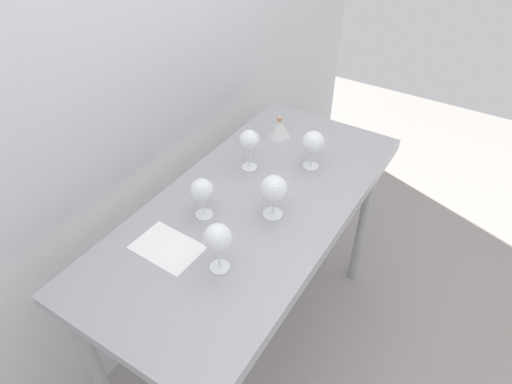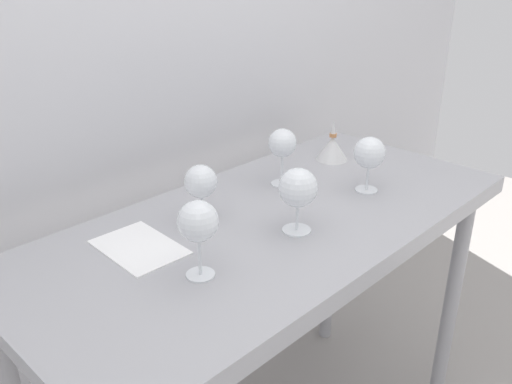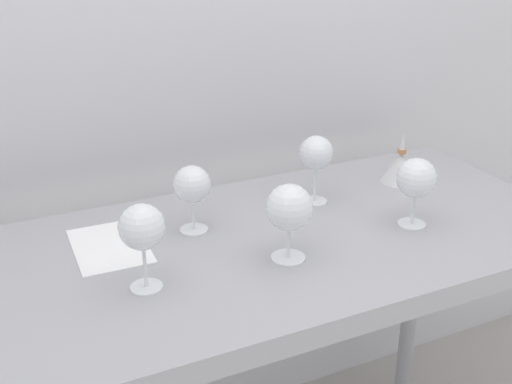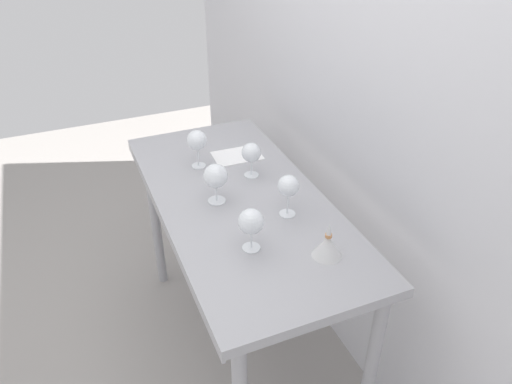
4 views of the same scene
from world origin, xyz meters
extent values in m
plane|color=#99948F|center=(0.00, 0.00, 0.00)|extent=(6.00, 6.00, 0.00)
cube|color=silver|center=(0.00, 0.49, 1.30)|extent=(3.80, 0.04, 2.60)
cube|color=#A0A0A5|center=(0.00, 0.00, 0.88)|extent=(1.40, 0.64, 0.04)
cube|color=#A0A0A5|center=(0.00, -0.33, 0.88)|extent=(1.40, 0.01, 0.05)
cylinder|color=#A0A0A5|center=(-0.64, -0.26, 0.43)|extent=(0.05, 0.05, 0.86)
cylinder|color=#A0A0A5|center=(-0.64, 0.26, 0.43)|extent=(0.05, 0.05, 0.86)
cylinder|color=#A0A0A5|center=(0.64, 0.26, 0.43)|extent=(0.05, 0.05, 0.86)
cylinder|color=white|center=(-0.32, -0.08, 0.90)|extent=(0.06, 0.06, 0.00)
cylinder|color=white|center=(-0.32, -0.08, 0.95)|extent=(0.01, 0.01, 0.09)
sphere|color=white|center=(-0.32, -0.08, 1.03)|extent=(0.09, 0.09, 0.09)
cylinder|color=maroon|center=(-0.32, -0.08, 1.02)|extent=(0.06, 0.06, 0.03)
cylinder|color=white|center=(0.31, -0.08, 0.90)|extent=(0.06, 0.06, 0.00)
cylinder|color=white|center=(0.31, -0.08, 0.94)|extent=(0.01, 0.01, 0.07)
sphere|color=white|center=(0.31, -0.08, 1.02)|extent=(0.09, 0.09, 0.09)
cylinder|color=maroon|center=(0.31, -0.08, 1.00)|extent=(0.06, 0.06, 0.02)
cylinder|color=white|center=(-0.15, 0.10, 0.90)|extent=(0.06, 0.06, 0.00)
cylinder|color=white|center=(-0.15, 0.10, 0.94)|extent=(0.01, 0.01, 0.07)
sphere|color=white|center=(-0.15, 0.10, 1.01)|extent=(0.08, 0.08, 0.08)
cylinder|color=maroon|center=(-0.15, 0.10, 1.00)|extent=(0.06, 0.06, 0.03)
cylinder|color=white|center=(-0.02, -0.10, 0.90)|extent=(0.07, 0.07, 0.00)
cylinder|color=white|center=(-0.02, -0.10, 0.94)|extent=(0.01, 0.01, 0.07)
sphere|color=white|center=(-0.02, -0.10, 1.02)|extent=(0.10, 0.10, 0.10)
cylinder|color=maroon|center=(-0.02, -0.10, 1.00)|extent=(0.07, 0.07, 0.02)
cylinder|color=white|center=(0.18, 0.12, 0.90)|extent=(0.06, 0.06, 0.00)
cylinder|color=white|center=(0.18, 0.12, 0.95)|extent=(0.01, 0.01, 0.09)
sphere|color=white|center=(0.18, 0.12, 1.03)|extent=(0.08, 0.08, 0.08)
cylinder|color=maroon|center=(0.18, 0.12, 1.02)|extent=(0.06, 0.06, 0.03)
cube|color=white|center=(-0.34, 0.11, 0.90)|extent=(0.16, 0.22, 0.00)
cone|color=silver|center=(0.45, 0.14, 0.94)|extent=(0.11, 0.11, 0.08)
cylinder|color=#C17F4C|center=(0.45, 0.14, 0.98)|extent=(0.02, 0.02, 0.01)
cone|color=silver|center=(0.45, 0.14, 1.01)|extent=(0.02, 0.02, 0.04)
camera|label=1|loc=(-1.02, -0.66, 1.95)|focal=30.87mm
camera|label=2|loc=(-0.95, -0.87, 1.55)|focal=38.37mm
camera|label=3|loc=(-0.59, -1.14, 1.57)|focal=45.63mm
camera|label=4|loc=(1.57, -0.59, 2.01)|focal=34.78mm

